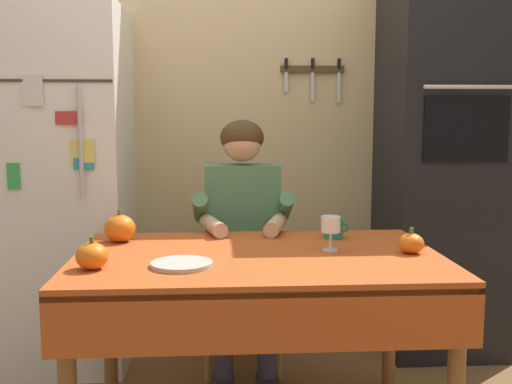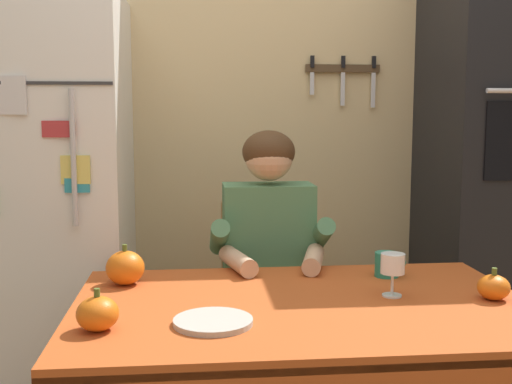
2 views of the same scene
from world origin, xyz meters
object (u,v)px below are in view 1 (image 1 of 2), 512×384
(chair_behind_person, at_px, (241,263))
(serving_tray, at_px, (182,264))
(pumpkin_medium, at_px, (411,243))
(dining_table, at_px, (258,276))
(wine_glass, at_px, (331,226))
(seated_person, at_px, (243,227))
(coffee_mug, at_px, (333,228))
(pumpkin_large, at_px, (120,228))
(wall_oven, at_px, (442,156))
(refrigerator, at_px, (60,188))
(pumpkin_small, at_px, (92,256))

(chair_behind_person, xyz_separation_m, serving_tray, (-0.25, -0.95, 0.24))
(chair_behind_person, bearing_deg, pumpkin_medium, -52.18)
(dining_table, xyz_separation_m, chair_behind_person, (-0.03, 0.79, -0.14))
(dining_table, xyz_separation_m, wine_glass, (0.29, 0.06, 0.18))
(dining_table, relative_size, chair_behind_person, 1.51)
(chair_behind_person, bearing_deg, seated_person, -90.00)
(coffee_mug, height_order, pumpkin_large, pumpkin_large)
(pumpkin_medium, bearing_deg, dining_table, 179.22)
(dining_table, relative_size, pumpkin_medium, 14.01)
(wall_oven, height_order, chair_behind_person, wall_oven)
(pumpkin_large, bearing_deg, refrigerator, 122.82)
(dining_table, bearing_deg, wall_oven, 41.31)
(chair_behind_person, bearing_deg, pumpkin_small, -119.88)
(seated_person, bearing_deg, chair_behind_person, 90.00)
(wall_oven, xyz_separation_m, chair_behind_person, (-1.08, -0.13, -0.54))
(coffee_mug, bearing_deg, pumpkin_small, -153.22)
(pumpkin_small, relative_size, serving_tray, 0.52)
(pumpkin_medium, distance_m, serving_tray, 0.88)
(refrigerator, xyz_separation_m, chair_behind_person, (0.92, -0.09, -0.39))
(seated_person, distance_m, serving_tray, 0.80)
(wall_oven, relative_size, coffee_mug, 18.77)
(serving_tray, bearing_deg, pumpkin_medium, 9.64)
(wine_glass, bearing_deg, wall_oven, 48.68)
(dining_table, relative_size, seated_person, 1.12)
(pumpkin_large, bearing_deg, seated_person, 31.34)
(chair_behind_person, relative_size, pumpkin_medium, 9.31)
(dining_table, xyz_separation_m, pumpkin_small, (-0.59, -0.17, 0.13))
(serving_tray, bearing_deg, pumpkin_large, 122.67)
(refrigerator, xyz_separation_m, pumpkin_medium, (1.54, -0.89, -0.12))
(wall_oven, relative_size, dining_table, 1.50)
(coffee_mug, height_order, pumpkin_small, pumpkin_small)
(dining_table, height_order, pumpkin_small, pumpkin_small)
(wall_oven, distance_m, dining_table, 1.45)
(coffee_mug, bearing_deg, seated_person, 140.92)
(wall_oven, xyz_separation_m, dining_table, (-1.05, -0.92, -0.39))
(refrigerator, bearing_deg, chair_behind_person, -5.63)
(dining_table, bearing_deg, seated_person, 93.00)
(wall_oven, height_order, pumpkin_large, wall_oven)
(pumpkin_large, xyz_separation_m, pumpkin_medium, (1.15, -0.29, -0.02))
(refrigerator, xyz_separation_m, seated_person, (0.92, -0.28, -0.16))
(refrigerator, xyz_separation_m, wine_glass, (1.24, -0.83, -0.06))
(refrigerator, height_order, wine_glass, refrigerator)
(pumpkin_medium, height_order, pumpkin_small, pumpkin_small)
(wine_glass, bearing_deg, coffee_mug, 76.35)
(wall_oven, height_order, dining_table, wall_oven)
(wine_glass, distance_m, pumpkin_medium, 0.31)
(dining_table, bearing_deg, coffee_mug, 40.56)
(wall_oven, distance_m, serving_tray, 1.74)
(dining_table, bearing_deg, serving_tray, -150.98)
(pumpkin_medium, distance_m, pumpkin_small, 1.19)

